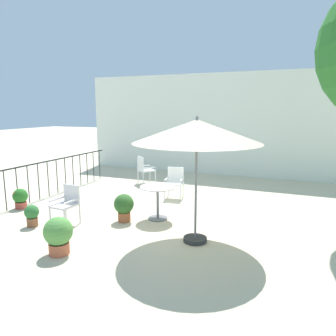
{
  "coord_description": "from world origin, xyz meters",
  "views": [
    {
      "loc": [
        2.94,
        -6.66,
        2.43
      ],
      "look_at": [
        0.0,
        0.47,
        1.01
      ],
      "focal_mm": 34.2,
      "sensor_mm": 36.0,
      "label": 1
    }
  ],
  "objects_px": {
    "patio_chair_1": "(67,202)",
    "patio_umbrella_0": "(197,132)",
    "patio_chair_0": "(175,181)",
    "patio_chair_2": "(144,168)",
    "potted_plant_1": "(32,215)",
    "cafe_table_0": "(158,196)",
    "potted_plant_3": "(124,206)",
    "potted_plant_2": "(58,234)",
    "potted_plant_0": "(20,198)"
  },
  "relations": [
    {
      "from": "patio_umbrella_0",
      "to": "patio_chair_0",
      "type": "relative_size",
      "value": 2.73
    },
    {
      "from": "potted_plant_2",
      "to": "potted_plant_3",
      "type": "xyz_separation_m",
      "value": [
        0.2,
        1.83,
        -0.01
      ]
    },
    {
      "from": "patio_umbrella_0",
      "to": "patio_chair_1",
      "type": "relative_size",
      "value": 2.78
    },
    {
      "from": "patio_chair_1",
      "to": "potted_plant_1",
      "type": "xyz_separation_m",
      "value": [
        -0.6,
        -0.41,
        -0.23
      ]
    },
    {
      "from": "potted_plant_0",
      "to": "potted_plant_1",
      "type": "bearing_deg",
      "value": -34.68
    },
    {
      "from": "patio_umbrella_0",
      "to": "potted_plant_2",
      "type": "xyz_separation_m",
      "value": [
        -1.98,
        -1.39,
        -1.67
      ]
    },
    {
      "from": "cafe_table_0",
      "to": "potted_plant_2",
      "type": "distance_m",
      "value": 2.42
    },
    {
      "from": "patio_umbrella_0",
      "to": "patio_chair_2",
      "type": "bearing_deg",
      "value": 127.67
    },
    {
      "from": "patio_chair_2",
      "to": "patio_umbrella_0",
      "type": "bearing_deg",
      "value": -52.33
    },
    {
      "from": "patio_chair_0",
      "to": "patio_chair_2",
      "type": "bearing_deg",
      "value": 141.13
    },
    {
      "from": "cafe_table_0",
      "to": "potted_plant_2",
      "type": "xyz_separation_m",
      "value": [
        -0.82,
        -2.27,
        -0.16
      ]
    },
    {
      "from": "patio_umbrella_0",
      "to": "patio_chair_0",
      "type": "distance_m",
      "value": 3.36
    },
    {
      "from": "patio_chair_2",
      "to": "potted_plant_3",
      "type": "height_order",
      "value": "patio_chair_2"
    },
    {
      "from": "patio_chair_2",
      "to": "potted_plant_0",
      "type": "relative_size",
      "value": 1.82
    },
    {
      "from": "patio_umbrella_0",
      "to": "patio_chair_1",
      "type": "distance_m",
      "value": 3.21
    },
    {
      "from": "patio_umbrella_0",
      "to": "cafe_table_0",
      "type": "height_order",
      "value": "patio_umbrella_0"
    },
    {
      "from": "cafe_table_0",
      "to": "patio_chair_2",
      "type": "bearing_deg",
      "value": 121.52
    },
    {
      "from": "patio_umbrella_0",
      "to": "potted_plant_1",
      "type": "bearing_deg",
      "value": -170.76
    },
    {
      "from": "potted_plant_0",
      "to": "potted_plant_3",
      "type": "distance_m",
      "value": 2.86
    },
    {
      "from": "potted_plant_0",
      "to": "potted_plant_2",
      "type": "xyz_separation_m",
      "value": [
        2.65,
        -1.67,
        0.09
      ]
    },
    {
      "from": "cafe_table_0",
      "to": "potted_plant_0",
      "type": "relative_size",
      "value": 1.58
    },
    {
      "from": "patio_umbrella_0",
      "to": "potted_plant_0",
      "type": "height_order",
      "value": "patio_umbrella_0"
    },
    {
      "from": "patio_chair_1",
      "to": "potted_plant_0",
      "type": "bearing_deg",
      "value": 166.52
    },
    {
      "from": "patio_chair_1",
      "to": "potted_plant_1",
      "type": "bearing_deg",
      "value": -146.05
    },
    {
      "from": "patio_chair_1",
      "to": "potted_plant_2",
      "type": "relative_size",
      "value": 1.27
    },
    {
      "from": "patio_chair_2",
      "to": "potted_plant_0",
      "type": "height_order",
      "value": "patio_chair_2"
    },
    {
      "from": "cafe_table_0",
      "to": "patio_chair_2",
      "type": "xyz_separation_m",
      "value": [
        -1.85,
        3.02,
        -0.01
      ]
    },
    {
      "from": "patio_chair_0",
      "to": "potted_plant_1",
      "type": "relative_size",
      "value": 1.83
    },
    {
      "from": "cafe_table_0",
      "to": "potted_plant_3",
      "type": "height_order",
      "value": "cafe_table_0"
    },
    {
      "from": "patio_umbrella_0",
      "to": "patio_chair_0",
      "type": "height_order",
      "value": "patio_umbrella_0"
    },
    {
      "from": "cafe_table_0",
      "to": "patio_chair_0",
      "type": "relative_size",
      "value": 0.93
    },
    {
      "from": "patio_chair_1",
      "to": "patio_umbrella_0",
      "type": "bearing_deg",
      "value": 3.05
    },
    {
      "from": "patio_chair_1",
      "to": "potted_plant_1",
      "type": "distance_m",
      "value": 0.76
    },
    {
      "from": "patio_chair_0",
      "to": "patio_chair_1",
      "type": "distance_m",
      "value": 3.1
    },
    {
      "from": "patio_chair_1",
      "to": "potted_plant_3",
      "type": "bearing_deg",
      "value": 29.83
    },
    {
      "from": "cafe_table_0",
      "to": "potted_plant_2",
      "type": "relative_size",
      "value": 1.21
    },
    {
      "from": "cafe_table_0",
      "to": "potted_plant_3",
      "type": "xyz_separation_m",
      "value": [
        -0.62,
        -0.43,
        -0.18
      ]
    },
    {
      "from": "patio_chair_0",
      "to": "potted_plant_3",
      "type": "relative_size",
      "value": 1.38
    },
    {
      "from": "potted_plant_2",
      "to": "patio_umbrella_0",
      "type": "bearing_deg",
      "value": 35.09
    },
    {
      "from": "potted_plant_0",
      "to": "potted_plant_3",
      "type": "relative_size",
      "value": 0.81
    },
    {
      "from": "potted_plant_1",
      "to": "potted_plant_2",
      "type": "bearing_deg",
      "value": -30.11
    },
    {
      "from": "patio_umbrella_0",
      "to": "cafe_table_0",
      "type": "xyz_separation_m",
      "value": [
        -1.16,
        0.88,
        -1.51
      ]
    },
    {
      "from": "patio_chair_0",
      "to": "potted_plant_1",
      "type": "distance_m",
      "value": 3.76
    },
    {
      "from": "patio_umbrella_0",
      "to": "potted_plant_2",
      "type": "bearing_deg",
      "value": -144.91
    },
    {
      "from": "cafe_table_0",
      "to": "potted_plant_1",
      "type": "xyz_separation_m",
      "value": [
        -2.26,
        -1.43,
        -0.27
      ]
    },
    {
      "from": "patio_chair_0",
      "to": "potted_plant_2",
      "type": "bearing_deg",
      "value": -97.73
    },
    {
      "from": "patio_umbrella_0",
      "to": "potted_plant_3",
      "type": "relative_size",
      "value": 3.76
    },
    {
      "from": "cafe_table_0",
      "to": "potted_plant_0",
      "type": "height_order",
      "value": "cafe_table_0"
    },
    {
      "from": "potted_plant_1",
      "to": "cafe_table_0",
      "type": "bearing_deg",
      "value": 32.43
    },
    {
      "from": "cafe_table_0",
      "to": "patio_chair_2",
      "type": "distance_m",
      "value": 3.55
    }
  ]
}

